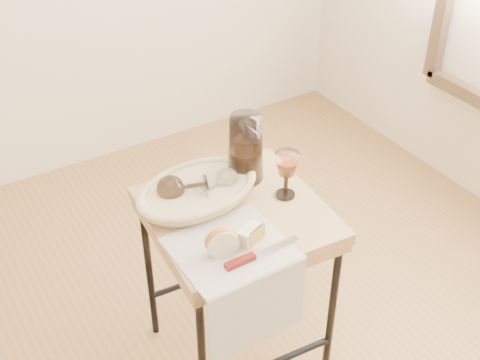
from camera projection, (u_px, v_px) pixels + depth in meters
side_table at (237, 287)px, 2.03m from camera, size 0.54×0.54×0.64m
tea_towel at (230, 248)px, 1.70m from camera, size 0.31×0.28×0.01m
bread_basket at (198, 193)px, 1.86m from camera, size 0.37×0.28×0.06m
goblet_lying_a at (186, 187)px, 1.84m from camera, size 0.15×0.12×0.08m
goblet_lying_b at (216, 186)px, 1.86m from camera, size 0.13×0.10×0.07m
pitcher at (246, 148)px, 1.91m from camera, size 0.24×0.28×0.26m
wine_goblet at (286, 175)px, 1.85m from camera, size 0.10×0.10×0.15m
apple_half at (221, 241)px, 1.65m from camera, size 0.10×0.07×0.09m
apple_wedge at (250, 235)px, 1.70m from camera, size 0.08×0.06×0.05m
table_knife at (259, 253)px, 1.67m from camera, size 0.22×0.03×0.02m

